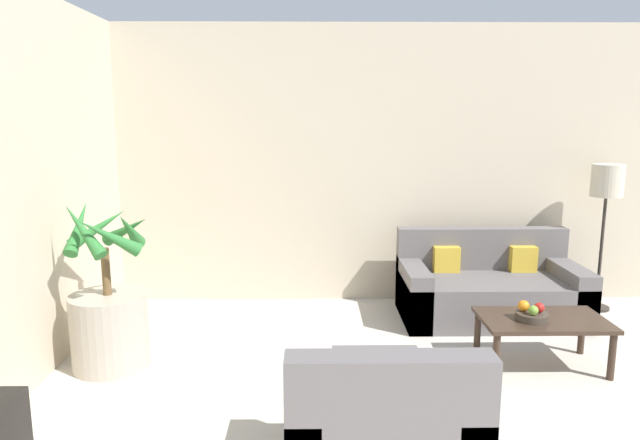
{
  "coord_description": "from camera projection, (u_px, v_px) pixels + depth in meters",
  "views": [
    {
      "loc": [
        -1.66,
        0.53,
        1.83
      ],
      "look_at": [
        -1.59,
        5.09,
        1.0
      ],
      "focal_mm": 32.0,
      "sensor_mm": 36.0,
      "label": 1
    }
  ],
  "objects": [
    {
      "name": "apple_green",
      "position": [
        533.0,
        310.0,
        4.07
      ],
      "size": [
        0.07,
        0.07,
        0.07
      ],
      "color": "olive",
      "rests_on": "fruit_bowl"
    },
    {
      "name": "sofa_loveseat",
      "position": [
        489.0,
        290.0,
        5.22
      ],
      "size": [
        1.6,
        0.84,
        0.79
      ],
      "color": "#605B5B",
      "rests_on": "ground_plane"
    },
    {
      "name": "potted_palm",
      "position": [
        109.0,
        316.0,
        4.18
      ],
      "size": [
        0.65,
        0.66,
        1.26
      ],
      "color": "#ADA393",
      "rests_on": "ground_plane"
    },
    {
      "name": "fruit_bowl",
      "position": [
        532.0,
        316.0,
        4.13
      ],
      "size": [
        0.23,
        0.23,
        0.05
      ],
      "color": "#42382D",
      "rests_on": "coffee_table"
    },
    {
      "name": "apple_red",
      "position": [
        539.0,
        308.0,
        4.12
      ],
      "size": [
        0.07,
        0.07,
        0.07
      ],
      "color": "red",
      "rests_on": "fruit_bowl"
    },
    {
      "name": "ottoman",
      "position": [
        378.0,
        388.0,
        3.53
      ],
      "size": [
        0.56,
        0.52,
        0.34
      ],
      "color": "#605B5B",
      "rests_on": "ground_plane"
    },
    {
      "name": "floor_lamp",
      "position": [
        607.0,
        190.0,
        5.3
      ],
      "size": [
        0.29,
        0.29,
        1.39
      ],
      "color": "#2D2823",
      "rests_on": "ground_plane"
    },
    {
      "name": "orange_fruit",
      "position": [
        524.0,
        306.0,
        4.15
      ],
      "size": [
        0.08,
        0.08,
        0.08
      ],
      "color": "orange",
      "rests_on": "fruit_bowl"
    },
    {
      "name": "wall_back",
      "position": [
        480.0,
        166.0,
        5.61
      ],
      "size": [
        8.7,
        0.06,
        2.7
      ],
      "color": "beige",
      "rests_on": "ground_plane"
    },
    {
      "name": "armchair",
      "position": [
        381.0,
        438.0,
        2.78
      ],
      "size": [
        0.91,
        0.77,
        0.83
      ],
      "color": "#605B5B",
      "rests_on": "ground_plane"
    },
    {
      "name": "coffee_table",
      "position": [
        543.0,
        325.0,
        4.18
      ],
      "size": [
        0.91,
        0.54,
        0.38
      ],
      "color": "#38281E",
      "rests_on": "ground_plane"
    }
  ]
}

